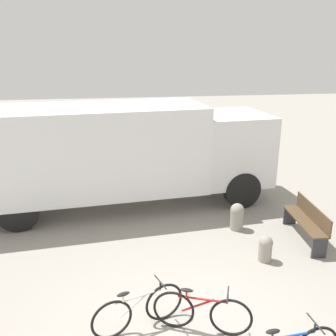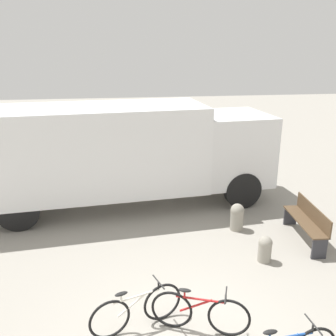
% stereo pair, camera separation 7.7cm
% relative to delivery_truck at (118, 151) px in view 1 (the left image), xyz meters
% --- Properties ---
extents(delivery_truck, '(8.98, 3.05, 2.98)m').
position_rel_delivery_truck_xyz_m(delivery_truck, '(0.00, 0.00, 0.00)').
color(delivery_truck, white).
rests_on(delivery_truck, ground).
extents(park_bench, '(0.53, 1.83, 0.91)m').
position_rel_delivery_truck_xyz_m(park_bench, '(4.48, -2.81, -1.17)').
color(park_bench, brown).
rests_on(park_bench, ground).
extents(bicycle_near, '(1.58, 0.64, 0.79)m').
position_rel_delivery_truck_xyz_m(bicycle_near, '(0.17, -5.26, -1.32)').
color(bicycle_near, black).
rests_on(bicycle_near, ground).
extents(bicycle_middle, '(1.57, 0.66, 0.79)m').
position_rel_delivery_truck_xyz_m(bicycle_middle, '(1.20, -5.48, -1.32)').
color(bicycle_middle, black).
rests_on(bicycle_middle, ground).
extents(bollard_near_bench, '(0.31, 0.31, 0.61)m').
position_rel_delivery_truck_xyz_m(bollard_near_bench, '(3.10, -3.57, -1.37)').
color(bollard_near_bench, gray).
rests_on(bollard_near_bench, ground).
extents(bollard_far_bench, '(0.36, 0.36, 0.71)m').
position_rel_delivery_truck_xyz_m(bollard_far_bench, '(2.96, -2.03, -1.31)').
color(bollard_far_bench, gray).
rests_on(bollard_far_bench, ground).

